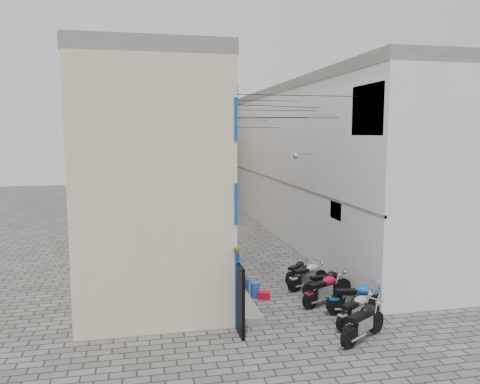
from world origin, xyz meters
TOP-DOWN VIEW (x-y plane):
  - ground at (0.00, 0.00)m, footprint 90.00×90.00m
  - plinth at (-2.05, 13.00)m, footprint 0.90×26.00m
  - building_left at (-4.98, 12.95)m, footprint 5.10×27.00m
  - building_right at (5.00, 13.00)m, footprint 5.94×26.00m
  - building_far_brick_left at (-2.00, 28.00)m, footprint 6.00×6.00m
  - building_far_brick_right at (3.00, 30.00)m, footprint 5.00×6.00m
  - building_far_concrete at (0.00, 34.00)m, footprint 8.00×5.00m
  - far_shopfront at (0.00, 25.20)m, footprint 2.00×0.30m
  - overhead_wires at (0.00, 7.64)m, footprint 5.80×13.02m
  - motorcycle_a at (1.01, -1.66)m, footprint 2.21×1.74m
  - motorcycle_b at (1.30, -0.60)m, footprint 2.03×1.52m
  - motorcycle_c at (1.74, 0.25)m, footprint 2.23×0.92m
  - motorcycle_d at (1.00, 1.38)m, footprint 2.20×1.54m
  - motorcycle_e at (1.43, 2.16)m, footprint 2.06×0.84m
  - motorcycle_f at (1.03, 3.17)m, footprint 2.13×1.39m
  - motorcycle_g at (0.93, 4.18)m, footprint 1.64×1.48m
  - person_a at (-2.35, 1.00)m, footprint 0.46×0.61m
  - person_b at (-1.70, 5.66)m, footprint 0.85×0.98m
  - water_jug_near at (-1.28, 2.65)m, footprint 0.46×0.46m
  - water_jug_far at (-1.54, 3.28)m, footprint 0.43×0.43m
  - red_crate at (-1.00, 2.38)m, footprint 0.52×0.45m

SIDE VIEW (x-z plane):
  - ground at x=0.00m, z-range 0.00..0.00m
  - plinth at x=-2.05m, z-range 0.00..0.25m
  - red_crate at x=-1.00m, z-range 0.00..0.28m
  - water_jug_far at x=-1.54m, z-range 0.00..0.53m
  - water_jug_near at x=-1.28m, z-range 0.00..0.56m
  - motorcycle_g at x=0.93m, z-range 0.00..0.97m
  - motorcycle_b at x=1.30m, z-range 0.00..1.14m
  - motorcycle_e at x=1.43m, z-range 0.00..1.16m
  - motorcycle_f at x=1.03m, z-range 0.00..1.18m
  - motorcycle_d at x=1.00m, z-range 0.00..1.23m
  - motorcycle_c at x=1.74m, z-range 0.00..1.25m
  - motorcycle_a at x=1.01m, z-range 0.00..1.26m
  - person_a at x=-2.35m, z-range 0.25..1.77m
  - person_b at x=-1.70m, z-range 0.25..1.97m
  - far_shopfront at x=0.00m, z-range 0.00..2.40m
  - building_far_brick_right at x=3.00m, z-range 0.00..8.00m
  - building_left at x=-4.98m, z-range 0.00..9.00m
  - building_right at x=5.00m, z-range 0.01..9.01m
  - building_far_brick_left at x=-2.00m, z-range 0.00..10.00m
  - building_far_concrete at x=0.00m, z-range 0.00..11.00m
  - overhead_wires at x=0.00m, z-range 6.46..7.79m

